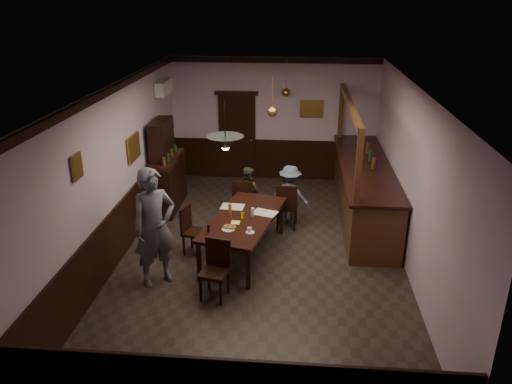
# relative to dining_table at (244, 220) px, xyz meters

# --- Properties ---
(room) EXTENTS (5.01, 8.01, 3.01)m
(room) POSITION_rel_dining_table_xyz_m (0.30, 0.06, 0.81)
(room) COLOR #2D2621
(room) RESTS_ON ground
(dining_table) EXTENTS (1.46, 2.37, 0.75)m
(dining_table) POSITION_rel_dining_table_xyz_m (0.00, 0.00, 0.00)
(dining_table) COLOR black
(dining_table) RESTS_ON ground
(chair_far_left) EXTENTS (0.44, 0.44, 0.95)m
(chair_far_left) POSITION_rel_dining_table_xyz_m (-0.15, 1.34, -0.17)
(chair_far_left) COLOR black
(chair_far_left) RESTS_ON ground
(chair_far_right) EXTENTS (0.44, 0.44, 0.96)m
(chair_far_right) POSITION_rel_dining_table_xyz_m (0.73, 1.14, -0.16)
(chair_far_right) COLOR black
(chair_far_right) RESTS_ON ground
(chair_near) EXTENTS (0.48, 0.48, 0.93)m
(chair_near) POSITION_rel_dining_table_xyz_m (-0.29, -1.29, -0.18)
(chair_near) COLOR black
(chair_near) RESTS_ON ground
(chair_side) EXTENTS (0.47, 0.47, 0.90)m
(chair_side) POSITION_rel_dining_table_xyz_m (-0.94, 0.01, -0.19)
(chair_side) COLOR black
(chair_side) RESTS_ON ground
(person_standing) EXTENTS (0.85, 0.81, 1.96)m
(person_standing) POSITION_rel_dining_table_xyz_m (-1.30, -0.99, 0.29)
(person_standing) COLOR slate
(person_standing) RESTS_ON ground
(person_seated_left) EXTENTS (0.68, 0.63, 1.12)m
(person_seated_left) POSITION_rel_dining_table_xyz_m (-0.10, 1.61, -0.13)
(person_seated_left) COLOR #42482B
(person_seated_left) RESTS_ON ground
(person_seated_right) EXTENTS (0.89, 0.67, 1.23)m
(person_seated_right) POSITION_rel_dining_table_xyz_m (0.78, 1.41, -0.07)
(person_seated_right) COLOR slate
(person_seated_right) RESTS_ON ground
(newspaper_left) EXTENTS (0.44, 0.33, 0.01)m
(newspaper_left) POSITION_rel_dining_table_xyz_m (-0.25, 0.42, 0.07)
(newspaper_left) COLOR silver
(newspaper_left) RESTS_ON dining_table
(newspaper_right) EXTENTS (0.49, 0.42, 0.01)m
(newspaper_right) POSITION_rel_dining_table_xyz_m (0.36, 0.20, 0.07)
(newspaper_right) COLOR silver
(newspaper_right) RESTS_ON dining_table
(napkin) EXTENTS (0.18, 0.18, 0.00)m
(napkin) POSITION_rel_dining_table_xyz_m (-0.11, -0.23, 0.07)
(napkin) COLOR #FFE45D
(napkin) RESTS_ON dining_table
(saucer) EXTENTS (0.15, 0.15, 0.01)m
(saucer) POSITION_rel_dining_table_xyz_m (0.17, -0.59, 0.07)
(saucer) COLOR white
(saucer) RESTS_ON dining_table
(coffee_cup) EXTENTS (0.10, 0.10, 0.07)m
(coffee_cup) POSITION_rel_dining_table_xyz_m (0.16, -0.58, 0.11)
(coffee_cup) COLOR white
(coffee_cup) RESTS_ON saucer
(pastry_plate) EXTENTS (0.22, 0.22, 0.01)m
(pastry_plate) POSITION_rel_dining_table_xyz_m (-0.20, -0.52, 0.07)
(pastry_plate) COLOR white
(pastry_plate) RESTS_ON dining_table
(pastry_ring_a) EXTENTS (0.13, 0.13, 0.04)m
(pastry_ring_a) POSITION_rel_dining_table_xyz_m (-0.22, -0.47, 0.10)
(pastry_ring_a) COLOR #C68C47
(pastry_ring_a) RESTS_ON pastry_plate
(pastry_ring_b) EXTENTS (0.13, 0.13, 0.04)m
(pastry_ring_b) POSITION_rel_dining_table_xyz_m (-0.14, -0.48, 0.10)
(pastry_ring_b) COLOR #C68C47
(pastry_ring_b) RESTS_ON pastry_plate
(soda_can) EXTENTS (0.07, 0.07, 0.12)m
(soda_can) POSITION_rel_dining_table_xyz_m (-0.01, -0.09, 0.12)
(soda_can) COLOR gold
(soda_can) RESTS_ON dining_table
(beer_glass) EXTENTS (0.06, 0.06, 0.20)m
(beer_glass) POSITION_rel_dining_table_xyz_m (-0.25, 0.11, 0.16)
(beer_glass) COLOR #BF721E
(beer_glass) RESTS_ON dining_table
(water_glass) EXTENTS (0.06, 0.06, 0.15)m
(water_glass) POSITION_rel_dining_table_xyz_m (0.15, 0.06, 0.14)
(water_glass) COLOR silver
(water_glass) RESTS_ON dining_table
(pepper_mill) EXTENTS (0.04, 0.04, 0.14)m
(pepper_mill) POSITION_rel_dining_table_xyz_m (-0.51, -0.63, 0.13)
(pepper_mill) COLOR black
(pepper_mill) RESTS_ON dining_table
(sideboard) EXTENTS (0.52, 1.47, 1.94)m
(sideboard) POSITION_rel_dining_table_xyz_m (-1.91, 2.01, 0.09)
(sideboard) COLOR black
(sideboard) RESTS_ON ground
(bar_counter) EXTENTS (1.01, 4.34, 2.43)m
(bar_counter) POSITION_rel_dining_table_xyz_m (2.29, 1.89, -0.07)
(bar_counter) COLOR #442712
(bar_counter) RESTS_ON ground
(door_back) EXTENTS (0.90, 0.06, 2.10)m
(door_back) POSITION_rel_dining_table_xyz_m (-0.60, 4.01, 0.36)
(door_back) COLOR black
(door_back) RESTS_ON ground
(ac_unit) EXTENTS (0.20, 0.85, 0.30)m
(ac_unit) POSITION_rel_dining_table_xyz_m (-2.08, 2.96, 1.76)
(ac_unit) COLOR white
(ac_unit) RESTS_ON ground
(picture_left_small) EXTENTS (0.04, 0.28, 0.36)m
(picture_left_small) POSITION_rel_dining_table_xyz_m (-2.16, -1.54, 1.46)
(picture_left_small) COLOR olive
(picture_left_small) RESTS_ON ground
(picture_left_large) EXTENTS (0.04, 0.62, 0.48)m
(picture_left_large) POSITION_rel_dining_table_xyz_m (-2.16, 0.86, 1.01)
(picture_left_large) COLOR olive
(picture_left_large) RESTS_ON ground
(picture_back) EXTENTS (0.55, 0.04, 0.42)m
(picture_back) POSITION_rel_dining_table_xyz_m (1.20, 4.02, 1.11)
(picture_back) COLOR olive
(picture_back) RESTS_ON ground
(pendant_iron) EXTENTS (0.56, 0.56, 0.79)m
(pendant_iron) POSITION_rel_dining_table_xyz_m (-0.17, -0.78, 1.63)
(pendant_iron) COLOR black
(pendant_iron) RESTS_ON ground
(pendant_brass_mid) EXTENTS (0.20, 0.20, 0.81)m
(pendant_brass_mid) POSITION_rel_dining_table_xyz_m (0.40, 1.46, 1.61)
(pendant_brass_mid) COLOR #BF8C3F
(pendant_brass_mid) RESTS_ON ground
(pendant_brass_far) EXTENTS (0.20, 0.20, 0.81)m
(pendant_brass_far) POSITION_rel_dining_table_xyz_m (0.60, 3.40, 1.61)
(pendant_brass_far) COLOR #BF8C3F
(pendant_brass_far) RESTS_ON ground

